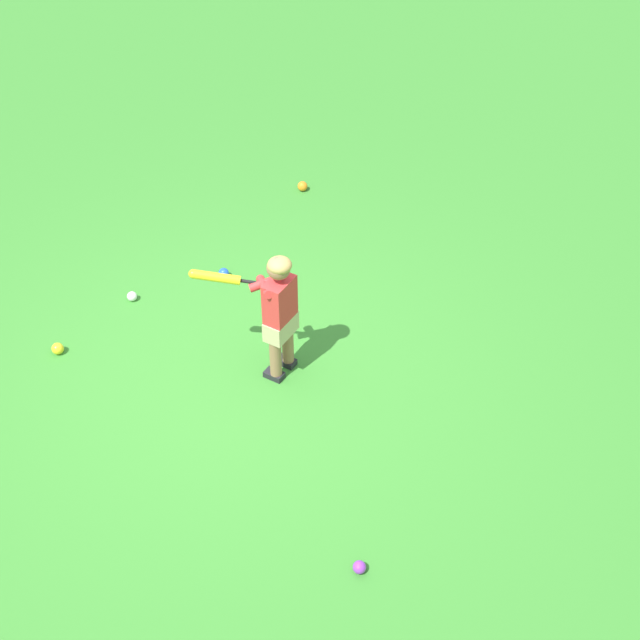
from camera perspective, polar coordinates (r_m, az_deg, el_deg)
ground_plane at (r=6.62m, az=-5.65°, el=-3.70°), size 40.00×40.00×0.00m
child_batter at (r=6.20m, az=-2.94°, el=0.96°), size 0.44×0.75×1.08m
play_ball_behind_batter at (r=8.66m, az=-1.17°, el=8.86°), size 0.10×0.10×0.10m
play_ball_near_batter at (r=5.46m, az=2.63°, el=-16.06°), size 0.08×0.08×0.08m
play_ball_far_right at (r=7.42m, az=-12.36°, el=1.55°), size 0.08×0.08×0.08m
play_ball_midfield at (r=7.05m, az=-17.00°, el=-1.82°), size 0.10×0.10×0.10m
play_ball_far_left at (r=7.54m, az=-6.40°, el=3.11°), size 0.09×0.09×0.09m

